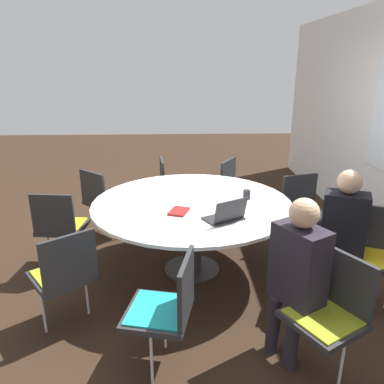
{
  "coord_description": "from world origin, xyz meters",
  "views": [
    {
      "loc": [
        3.41,
        -0.13,
        2.02
      ],
      "look_at": [
        0.0,
        0.0,
        0.85
      ],
      "focal_mm": 35.0,
      "sensor_mm": 36.0,
      "label": 1
    }
  ],
  "objects_px": {
    "chair_4": "(172,184)",
    "spiral_notebook": "(179,211)",
    "chair_3": "(237,187)",
    "chair_6": "(60,223)",
    "person_0": "(297,269)",
    "person_1": "(343,227)",
    "laptop": "(226,215)",
    "chair_2": "(304,208)",
    "chair_5": "(102,198)",
    "chair_1": "(370,248)",
    "cell_phone": "(224,207)",
    "chair_7": "(65,271)",
    "coffee_cup": "(247,195)",
    "handbag": "(202,207)",
    "chair_0": "(331,307)",
    "chair_8": "(167,304)"
  },
  "relations": [
    {
      "from": "chair_5",
      "to": "chair_7",
      "type": "relative_size",
      "value": 1.0
    },
    {
      "from": "chair_5",
      "to": "cell_phone",
      "type": "distance_m",
      "value": 1.67
    },
    {
      "from": "chair_1",
      "to": "cell_phone",
      "type": "bearing_deg",
      "value": 4.37
    },
    {
      "from": "coffee_cup",
      "to": "chair_4",
      "type": "bearing_deg",
      "value": -148.64
    },
    {
      "from": "chair_3",
      "to": "handbag",
      "type": "height_order",
      "value": "chair_3"
    },
    {
      "from": "chair_6",
      "to": "cell_phone",
      "type": "height_order",
      "value": "chair_6"
    },
    {
      "from": "chair_3",
      "to": "chair_6",
      "type": "bearing_deg",
      "value": -29.66
    },
    {
      "from": "laptop",
      "to": "chair_7",
      "type": "bearing_deg",
      "value": -13.27
    },
    {
      "from": "coffee_cup",
      "to": "cell_phone",
      "type": "bearing_deg",
      "value": -49.34
    },
    {
      "from": "person_1",
      "to": "coffee_cup",
      "type": "distance_m",
      "value": 0.95
    },
    {
      "from": "chair_0",
      "to": "laptop",
      "type": "xyz_separation_m",
      "value": [
        -0.9,
        -0.58,
        0.29
      ]
    },
    {
      "from": "chair_4",
      "to": "chair_8",
      "type": "relative_size",
      "value": 1.0
    },
    {
      "from": "person_0",
      "to": "chair_6",
      "type": "bearing_deg",
      "value": 27.62
    },
    {
      "from": "chair_4",
      "to": "spiral_notebook",
      "type": "distance_m",
      "value": 1.6
    },
    {
      "from": "chair_7",
      "to": "handbag",
      "type": "distance_m",
      "value": 2.62
    },
    {
      "from": "chair_5",
      "to": "chair_0",
      "type": "bearing_deg",
      "value": -8.01
    },
    {
      "from": "chair_2",
      "to": "chair_5",
      "type": "height_order",
      "value": "same"
    },
    {
      "from": "chair_4",
      "to": "chair_3",
      "type": "bearing_deg",
      "value": 74.14
    },
    {
      "from": "chair_3",
      "to": "chair_7",
      "type": "bearing_deg",
      "value": -7.82
    },
    {
      "from": "chair_2",
      "to": "chair_5",
      "type": "bearing_deg",
      "value": -25.06
    },
    {
      "from": "chair_5",
      "to": "person_1",
      "type": "relative_size",
      "value": 0.71
    },
    {
      "from": "chair_4",
      "to": "spiral_notebook",
      "type": "relative_size",
      "value": 3.47
    },
    {
      "from": "chair_5",
      "to": "chair_6",
      "type": "relative_size",
      "value": 1.0
    },
    {
      "from": "chair_6",
      "to": "laptop",
      "type": "distance_m",
      "value": 1.72
    },
    {
      "from": "person_0",
      "to": "spiral_notebook",
      "type": "xyz_separation_m",
      "value": [
        -0.94,
        -0.79,
        0.05
      ]
    },
    {
      "from": "chair_0",
      "to": "person_1",
      "type": "distance_m",
      "value": 0.94
    },
    {
      "from": "chair_1",
      "to": "person_1",
      "type": "distance_m",
      "value": 0.32
    },
    {
      "from": "chair_3",
      "to": "laptop",
      "type": "relative_size",
      "value": 2.18
    },
    {
      "from": "chair_1",
      "to": "laptop",
      "type": "distance_m",
      "value": 1.28
    },
    {
      "from": "chair_2",
      "to": "chair_8",
      "type": "height_order",
      "value": "same"
    },
    {
      "from": "laptop",
      "to": "chair_4",
      "type": "bearing_deg",
      "value": -104.12
    },
    {
      "from": "chair_7",
      "to": "spiral_notebook",
      "type": "xyz_separation_m",
      "value": [
        -0.59,
        0.88,
        0.25
      ]
    },
    {
      "from": "chair_4",
      "to": "chair_5",
      "type": "relative_size",
      "value": 1.0
    },
    {
      "from": "chair_5",
      "to": "cell_phone",
      "type": "bearing_deg",
      "value": 4.86
    },
    {
      "from": "person_1",
      "to": "laptop",
      "type": "relative_size",
      "value": 3.07
    },
    {
      "from": "laptop",
      "to": "spiral_notebook",
      "type": "relative_size",
      "value": 1.59
    },
    {
      "from": "person_0",
      "to": "person_1",
      "type": "bearing_deg",
      "value": -71.95
    },
    {
      "from": "chair_4",
      "to": "coffee_cup",
      "type": "bearing_deg",
      "value": 24.94
    },
    {
      "from": "chair_4",
      "to": "chair_5",
      "type": "height_order",
      "value": "same"
    },
    {
      "from": "chair_4",
      "to": "laptop",
      "type": "height_order",
      "value": "laptop"
    },
    {
      "from": "person_0",
      "to": "coffee_cup",
      "type": "relative_size",
      "value": 13.27
    },
    {
      "from": "coffee_cup",
      "to": "chair_3",
      "type": "bearing_deg",
      "value": 175.78
    },
    {
      "from": "chair_8",
      "to": "handbag",
      "type": "height_order",
      "value": "chair_8"
    },
    {
      "from": "chair_3",
      "to": "handbag",
      "type": "relative_size",
      "value": 2.39
    },
    {
      "from": "chair_0",
      "to": "handbag",
      "type": "distance_m",
      "value": 2.91
    },
    {
      "from": "laptop",
      "to": "handbag",
      "type": "bearing_deg",
      "value": -117.18
    },
    {
      "from": "chair_3",
      "to": "person_1",
      "type": "xyz_separation_m",
      "value": [
        1.73,
        0.64,
        0.19
      ]
    },
    {
      "from": "chair_4",
      "to": "handbag",
      "type": "relative_size",
      "value": 2.39
    },
    {
      "from": "chair_1",
      "to": "coffee_cup",
      "type": "distance_m",
      "value": 1.2
    },
    {
      "from": "person_0",
      "to": "cell_phone",
      "type": "height_order",
      "value": "person_0"
    }
  ]
}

